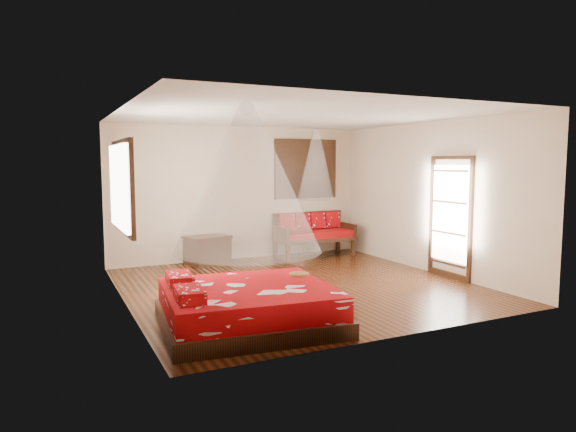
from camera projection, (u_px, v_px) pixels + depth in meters
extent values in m
cube|color=black|center=(298.00, 286.00, 8.54)|extent=(5.50, 5.50, 0.02)
cube|color=white|center=(298.00, 115.00, 8.25)|extent=(5.50, 5.50, 0.02)
cube|color=beige|center=(123.00, 209.00, 7.21)|extent=(0.02, 5.50, 2.80)
cube|color=beige|center=(429.00, 197.00, 9.58)|extent=(0.02, 5.50, 2.80)
cube|color=beige|center=(239.00, 193.00, 10.87)|extent=(5.50, 0.02, 2.80)
cube|color=beige|center=(405.00, 219.00, 5.92)|extent=(5.50, 0.02, 2.80)
cube|color=black|center=(248.00, 318.00, 6.45)|extent=(2.31, 2.13, 0.20)
cube|color=#940409|center=(248.00, 298.00, 6.43)|extent=(2.20, 2.02, 0.30)
cube|color=#940409|center=(189.00, 294.00, 5.76)|extent=(0.36, 0.59, 0.14)
cube|color=#940409|center=(180.00, 279.00, 6.52)|extent=(0.36, 0.59, 0.14)
cube|color=black|center=(288.00, 251.00, 10.63)|extent=(0.08, 0.08, 0.42)
cube|color=black|center=(353.00, 246.00, 11.31)|extent=(0.08, 0.08, 0.42)
cube|color=black|center=(275.00, 247.00, 11.20)|extent=(0.08, 0.08, 0.42)
cube|color=black|center=(338.00, 242.00, 11.89)|extent=(0.08, 0.08, 0.42)
cube|color=black|center=(314.00, 239.00, 11.24)|extent=(1.72, 0.76, 0.08)
cube|color=#8A0507|center=(314.00, 234.00, 11.23)|extent=(1.66, 0.70, 0.14)
cube|color=black|center=(307.00, 224.00, 11.52)|extent=(1.72, 0.06, 0.55)
cube|color=black|center=(280.00, 234.00, 10.87)|extent=(0.06, 0.76, 0.30)
cube|color=black|center=(346.00, 229.00, 11.58)|extent=(0.06, 0.76, 0.30)
cube|color=#940409|center=(286.00, 223.00, 11.16)|extent=(0.36, 0.19, 0.38)
cube|color=#940409|center=(302.00, 222.00, 11.32)|extent=(0.36, 0.19, 0.38)
cube|color=#940409|center=(317.00, 221.00, 11.48)|extent=(0.36, 0.19, 0.38)
cube|color=#940409|center=(332.00, 220.00, 11.65)|extent=(0.36, 0.19, 0.38)
cube|color=black|center=(207.00, 251.00, 10.36)|extent=(0.93, 0.77, 0.52)
cube|color=black|center=(207.00, 237.00, 10.33)|extent=(0.97, 0.82, 0.05)
cube|color=black|center=(306.00, 169.00, 11.46)|extent=(1.52, 0.06, 1.32)
cube|color=black|center=(306.00, 169.00, 11.45)|extent=(1.35, 0.04, 1.10)
cube|color=black|center=(123.00, 187.00, 7.37)|extent=(0.08, 1.74, 1.34)
cube|color=silver|center=(126.00, 187.00, 7.39)|extent=(0.04, 1.54, 1.10)
cube|color=black|center=(450.00, 219.00, 9.07)|extent=(0.08, 1.02, 2.16)
cube|color=white|center=(450.00, 213.00, 9.05)|extent=(0.03, 0.82, 1.70)
cylinder|color=brown|center=(299.00, 274.00, 7.06)|extent=(0.28, 0.28, 0.03)
cone|color=white|center=(247.00, 179.00, 6.27)|extent=(1.83, 1.83, 1.80)
cone|color=white|center=(316.00, 165.00, 11.03)|extent=(0.79, 0.79, 1.50)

